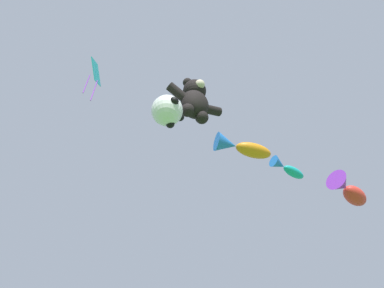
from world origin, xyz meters
TOP-DOWN VIEW (x-y plane):
  - teddy_bear_kite at (0.47, 2.37)m, footprint 1.94×0.86m
  - soccer_ball_kite at (-0.41, 2.42)m, footprint 0.98×0.98m
  - fish_kite_tangerine at (3.07, 3.53)m, footprint 2.15×1.12m
  - fish_kite_teal at (5.49, 3.78)m, footprint 1.53×0.51m
  - fish_kite_crimson at (8.18, 3.29)m, footprint 2.02×1.19m
  - diamond_kite at (-2.39, 4.42)m, footprint 0.79×0.95m

SIDE VIEW (x-z plane):
  - soccer_ball_kite at x=-0.41m, z-range 11.36..12.26m
  - teddy_bear_kite at x=0.47m, z-range 12.07..14.04m
  - fish_kite_tangerine at x=3.07m, z-range 13.33..14.03m
  - fish_kite_crimson at x=8.18m, z-range 13.60..14.50m
  - fish_kite_teal at x=5.49m, z-range 14.00..14.49m
  - diamond_kite at x=-2.39m, z-range 14.03..16.40m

